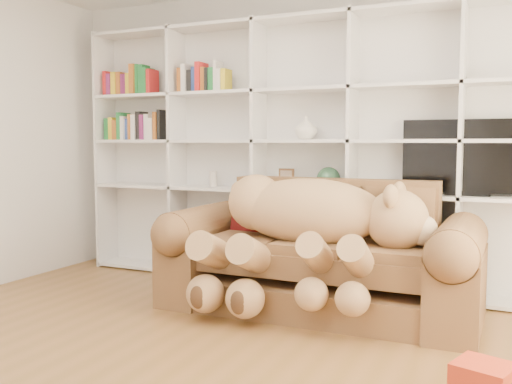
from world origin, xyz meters
The scene contains 14 objects.
floor centered at (0.00, 0.00, 0.00)m, with size 5.00×5.00×0.00m, color brown.
wall_back centered at (0.00, 2.50, 1.35)m, with size 5.00×0.02×2.70m, color white.
bookshelf centered at (-0.24, 2.36, 1.31)m, with size 4.43×0.35×2.40m.
sofa centered at (0.37, 1.64, 0.37)m, with size 2.36×1.02×0.99m.
teddy_bear centered at (0.33, 1.44, 0.68)m, with size 1.68×0.94×0.97m.
throw_pillow centered at (-0.22, 1.81, 0.71)m, with size 0.42×0.14×0.42m, color #4F0D0E.
gift_box centered at (1.61, 0.43, 0.11)m, with size 0.26×0.25×0.21m, color red.
tv centered at (1.38, 2.35, 1.16)m, with size 1.03×0.18×0.61m.
picture_frame centered at (-0.17, 2.30, 0.96)m, with size 0.14×0.03×0.18m, color #55361D.
green_vase centered at (0.23, 2.30, 0.97)m, with size 0.21×0.21×0.21m, color #316140.
figurine_tall centered at (-0.92, 2.30, 0.94)m, with size 0.07×0.07×0.15m, color silver.
figurine_short centered at (-0.92, 2.30, 0.92)m, with size 0.07×0.07×0.12m, color silver.
snow_globe centered at (-0.56, 2.30, 0.92)m, with size 0.10×0.10×0.10m, color silver.
shelf_vase centered at (0.01, 2.30, 1.42)m, with size 0.20×0.20×0.21m, color white.
Camera 1 is at (1.72, -2.49, 1.29)m, focal length 40.00 mm.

